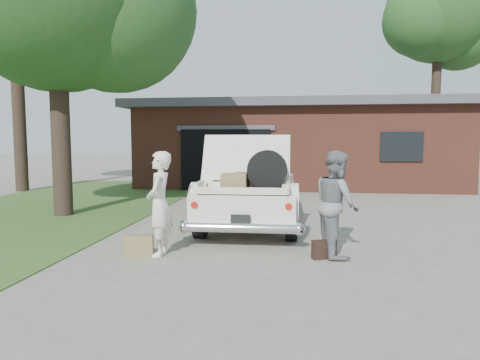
# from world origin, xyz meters

# --- Properties ---
(ground) EXTENTS (90.00, 90.00, 0.00)m
(ground) POSITION_xyz_m (0.00, 0.00, 0.00)
(ground) COLOR gray
(ground) RESTS_ON ground
(grass_strip) EXTENTS (6.00, 16.00, 0.02)m
(grass_strip) POSITION_xyz_m (-5.50, 3.00, 0.01)
(grass_strip) COLOR #2D4C1E
(grass_strip) RESTS_ON ground
(house) EXTENTS (12.80, 7.80, 3.30)m
(house) POSITION_xyz_m (0.98, 11.47, 1.67)
(house) COLOR brown
(house) RESTS_ON ground
(tree_right) EXTENTS (5.75, 5.00, 10.55)m
(tree_right) POSITION_xyz_m (7.78, 15.22, 7.69)
(tree_right) COLOR #38281E
(tree_right) RESTS_ON ground
(sedan) EXTENTS (2.01, 4.93, 1.92)m
(sedan) POSITION_xyz_m (0.06, 2.24, 0.72)
(sedan) COLOR white
(sedan) RESTS_ON ground
(woman_left) EXTENTS (0.43, 0.62, 1.64)m
(woman_left) POSITION_xyz_m (-1.12, -0.58, 0.82)
(woman_left) COLOR silver
(woman_left) RESTS_ON ground
(woman_right) EXTENTS (0.81, 0.94, 1.66)m
(woman_right) POSITION_xyz_m (1.64, -0.26, 0.83)
(woman_right) COLOR slate
(woman_right) RESTS_ON ground
(suitcase_left) EXTENTS (0.46, 0.22, 0.34)m
(suitcase_left) POSITION_xyz_m (-1.42, -0.71, 0.17)
(suitcase_left) COLOR olive
(suitcase_left) RESTS_ON ground
(suitcase_right) EXTENTS (0.39, 0.26, 0.29)m
(suitcase_right) POSITION_xyz_m (1.44, -0.47, 0.15)
(suitcase_right) COLOR black
(suitcase_right) RESTS_ON ground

